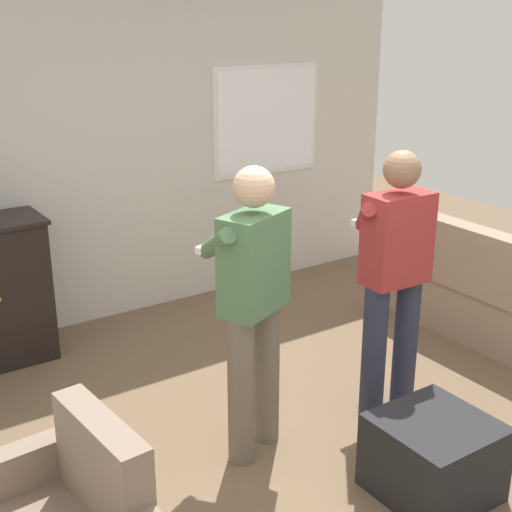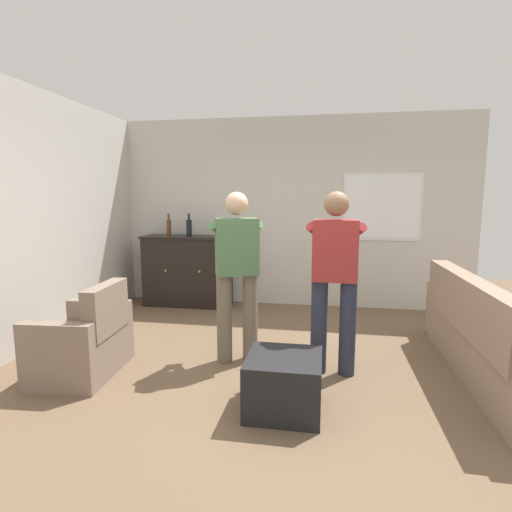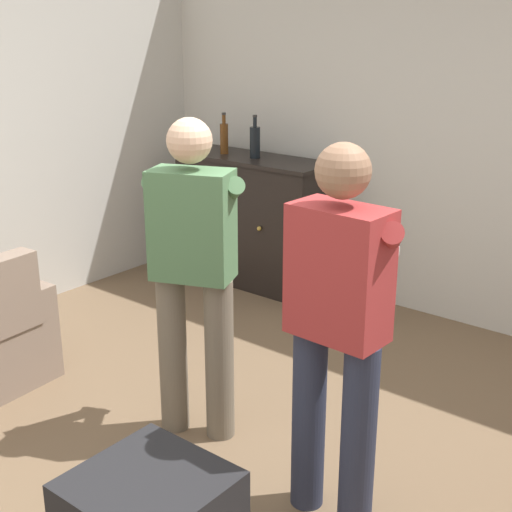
{
  "view_description": "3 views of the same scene",
  "coord_description": "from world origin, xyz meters",
  "px_view_note": "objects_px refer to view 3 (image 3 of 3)",
  "views": [
    {
      "loc": [
        -2.35,
        -2.61,
        2.45
      ],
      "look_at": [
        -0.12,
        0.7,
        1.05
      ],
      "focal_mm": 50.0,
      "sensor_mm": 36.0,
      "label": 1
    },
    {
      "loc": [
        0.48,
        -3.38,
        1.62
      ],
      "look_at": [
        -0.24,
        0.7,
        1.02
      ],
      "focal_mm": 28.0,
      "sensor_mm": 36.0,
      "label": 2
    },
    {
      "loc": [
        1.98,
        -2.06,
        2.13
      ],
      "look_at": [
        -0.23,
        0.69,
        0.93
      ],
      "focal_mm": 50.0,
      "sensor_mm": 36.0,
      "label": 3
    }
  ],
  "objects_px": {
    "sideboard_cabinet": "(252,221)",
    "person_standing_left": "(194,266)",
    "bottle_wine_green": "(255,141)",
    "bottle_liquor_amber": "(224,137)",
    "person_standing_right": "(339,322)"
  },
  "relations": [
    {
      "from": "sideboard_cabinet",
      "to": "person_standing_left",
      "type": "height_order",
      "value": "person_standing_left"
    },
    {
      "from": "bottle_wine_green",
      "to": "person_standing_left",
      "type": "relative_size",
      "value": 0.2
    },
    {
      "from": "bottle_wine_green",
      "to": "bottle_liquor_amber",
      "type": "distance_m",
      "value": 0.31
    },
    {
      "from": "bottle_wine_green",
      "to": "sideboard_cabinet",
      "type": "bearing_deg",
      "value": 154.16
    },
    {
      "from": "bottle_wine_green",
      "to": "person_standing_left",
      "type": "xyz_separation_m",
      "value": [
        1.15,
        -1.91,
        -0.25
      ]
    },
    {
      "from": "bottle_wine_green",
      "to": "bottle_liquor_amber",
      "type": "xyz_separation_m",
      "value": [
        -0.31,
        -0.01,
        0.0
      ]
    },
    {
      "from": "bottle_liquor_amber",
      "to": "person_standing_left",
      "type": "distance_m",
      "value": 2.41
    },
    {
      "from": "bottle_wine_green",
      "to": "person_standing_left",
      "type": "height_order",
      "value": "person_standing_left"
    },
    {
      "from": "person_standing_right",
      "to": "bottle_wine_green",
      "type": "bearing_deg",
      "value": 135.71
    },
    {
      "from": "bottle_liquor_amber",
      "to": "person_standing_left",
      "type": "bearing_deg",
      "value": -52.38
    },
    {
      "from": "person_standing_left",
      "to": "bottle_wine_green",
      "type": "bearing_deg",
      "value": 121.09
    },
    {
      "from": "person_standing_left",
      "to": "person_standing_right",
      "type": "bearing_deg",
      "value": -7.65
    },
    {
      "from": "bottle_liquor_amber",
      "to": "person_standing_right",
      "type": "height_order",
      "value": "person_standing_right"
    },
    {
      "from": "person_standing_right",
      "to": "sideboard_cabinet",
      "type": "bearing_deg",
      "value": 136.02
    },
    {
      "from": "bottle_wine_green",
      "to": "person_standing_right",
      "type": "bearing_deg",
      "value": -44.29
    }
  ]
}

